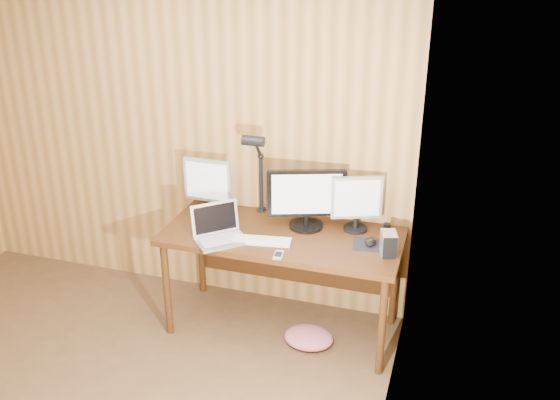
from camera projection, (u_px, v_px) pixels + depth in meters
The scene contains 13 objects.
desk at pixel (285, 245), 4.29m from camera, with size 1.60×0.70×0.75m.
monitor_center at pixel (306, 198), 4.18m from camera, with size 0.51×0.23×0.42m.
monitor_left at pixel (208, 185), 4.40m from camera, with size 0.35×0.17×0.40m.
monitor_right at pixel (357, 202), 4.15m from camera, with size 0.33×0.16×0.39m.
laptop at pixel (219, 231), 4.09m from camera, with size 0.40×0.40×0.23m.
keyboard at pixel (261, 240), 4.07m from camera, with size 0.41×0.18×0.02m.
mousepad at pixel (370, 245), 4.03m from camera, with size 0.22×0.18×0.00m, color black.
mouse at pixel (371, 242), 4.02m from camera, with size 0.07×0.11×0.04m, color black.
hard_drive at pixel (389, 244), 3.89m from camera, with size 0.12×0.16×0.15m.
phone at pixel (278, 255), 3.89m from camera, with size 0.07×0.11×0.01m.
speaker at pixel (387, 232), 4.08m from camera, with size 0.05×0.05×0.11m, color black.
desk_lamp at pixel (257, 162), 4.28m from camera, with size 0.15×0.22×0.66m.
fabric_pile at pixel (309, 338), 4.27m from camera, with size 0.34×0.28×0.11m, color #B95964, non-canonical shape.
Camera 1 is at (2.02, -1.93, 2.64)m, focal length 40.00 mm.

